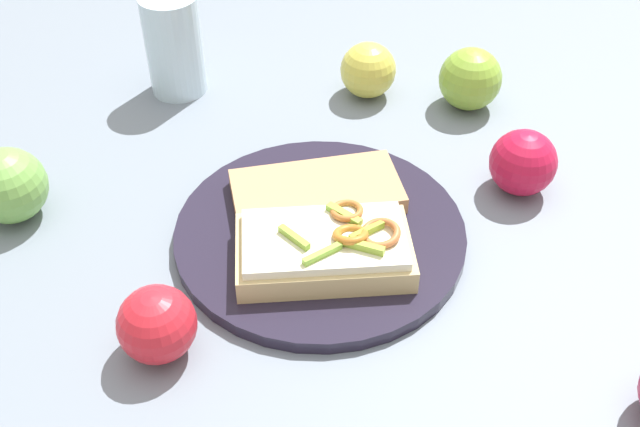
# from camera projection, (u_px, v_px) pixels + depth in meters

# --- Properties ---
(ground_plane) EXTENTS (2.00, 2.00, 0.00)m
(ground_plane) POSITION_uv_depth(u_px,v_px,m) (320.00, 239.00, 0.77)
(ground_plane) COLOR slate
(ground_plane) RESTS_ON ground
(plate) EXTENTS (0.29, 0.29, 0.01)m
(plate) POSITION_uv_depth(u_px,v_px,m) (320.00, 233.00, 0.76)
(plate) COLOR #221E2F
(plate) RESTS_ON ground_plane
(sandwich) EXTENTS (0.19, 0.17, 0.05)m
(sandwich) POSITION_uv_depth(u_px,v_px,m) (326.00, 248.00, 0.71)
(sandwich) COLOR tan
(sandwich) RESTS_ON plate
(bread_slice_side) EXTENTS (0.19, 0.18, 0.02)m
(bread_slice_side) POSITION_uv_depth(u_px,v_px,m) (316.00, 191.00, 0.79)
(bread_slice_side) COLOR tan
(bread_slice_side) RESTS_ON plate
(apple_0) EXTENTS (0.09, 0.09, 0.07)m
(apple_0) POSITION_uv_depth(u_px,v_px,m) (157.00, 324.00, 0.64)
(apple_0) COLOR red
(apple_0) RESTS_ON ground_plane
(apple_1) EXTENTS (0.10, 0.10, 0.07)m
(apple_1) POSITION_uv_depth(u_px,v_px,m) (368.00, 70.00, 0.94)
(apple_1) COLOR gold
(apple_1) RESTS_ON ground_plane
(apple_2) EXTENTS (0.10, 0.10, 0.07)m
(apple_2) POSITION_uv_depth(u_px,v_px,m) (523.00, 163.00, 0.80)
(apple_2) COLOR #BC1437
(apple_2) RESTS_ON ground_plane
(apple_3) EXTENTS (0.11, 0.11, 0.08)m
(apple_3) POSITION_uv_depth(u_px,v_px,m) (8.00, 186.00, 0.77)
(apple_3) COLOR #6CA648
(apple_3) RESTS_ON ground_plane
(apple_5) EXTENTS (0.10, 0.10, 0.08)m
(apple_5) POSITION_uv_depth(u_px,v_px,m) (470.00, 79.00, 0.92)
(apple_5) COLOR #81AD35
(apple_5) RESTS_ON ground_plane
(drinking_glass) EXTENTS (0.07, 0.07, 0.13)m
(drinking_glass) POSITION_uv_depth(u_px,v_px,m) (174.00, 45.00, 0.93)
(drinking_glass) COLOR silver
(drinking_glass) RESTS_ON ground_plane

